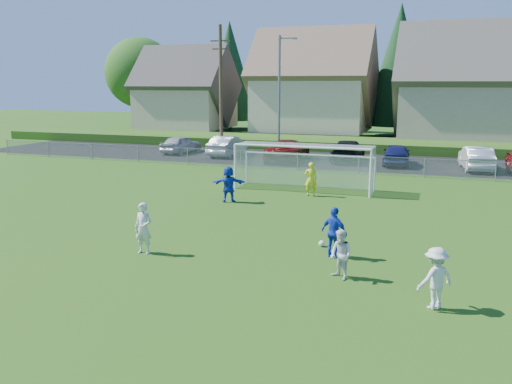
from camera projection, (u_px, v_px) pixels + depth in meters
ground at (159, 298)px, 14.68m from camera, size 160.00×160.00×0.00m
asphalt_lot at (343, 161)px, 40.12m from camera, size 60.00×60.00×0.00m
grass_embankment at (358, 145)px, 46.98m from camera, size 70.00×6.00×0.80m
soccer_ball at (322, 244)px, 19.26m from camera, size 0.22×0.22×0.22m
player_white_a at (143, 228)px, 18.34m from camera, size 0.65×0.44×1.77m
player_white_b at (341, 255)px, 15.98m from camera, size 0.92×0.90×1.50m
player_white_c at (435, 278)px, 13.89m from camera, size 1.19×1.15×1.63m
player_blue_a at (334, 232)px, 17.94m from camera, size 1.09×0.80×1.71m
player_blue_b at (229, 184)px, 26.27m from camera, size 1.72×0.96×1.77m
goalkeeper at (311, 179)px, 27.67m from camera, size 0.71×0.54×1.75m
car_a at (181, 144)px, 44.49m from camera, size 2.19×4.43×1.45m
car_b at (228, 146)px, 42.81m from camera, size 1.74×4.78×1.57m
car_c at (288, 150)px, 40.08m from camera, size 3.14×5.92×1.59m
car_d at (348, 151)px, 39.75m from camera, size 2.53×5.51×1.56m
car_e at (397, 154)px, 37.99m from camera, size 2.08×4.58×1.52m
car_f at (476, 158)px, 35.92m from camera, size 2.21×4.95×1.58m
soccer_goal at (305, 160)px, 29.20m from camera, size 7.42×1.90×2.50m
chainlink_fence at (327, 163)px, 34.91m from camera, size 52.06×0.06×1.20m
streetlight at (280, 95)px, 39.20m from camera, size 1.38×0.18×9.00m
utility_pole at (221, 90)px, 41.70m from camera, size 1.60×0.26×10.00m
houses_row at (394, 65)px, 51.86m from camera, size 53.90×11.45×13.27m
tree_row at (390, 71)px, 58.05m from camera, size 65.98×12.36×13.80m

